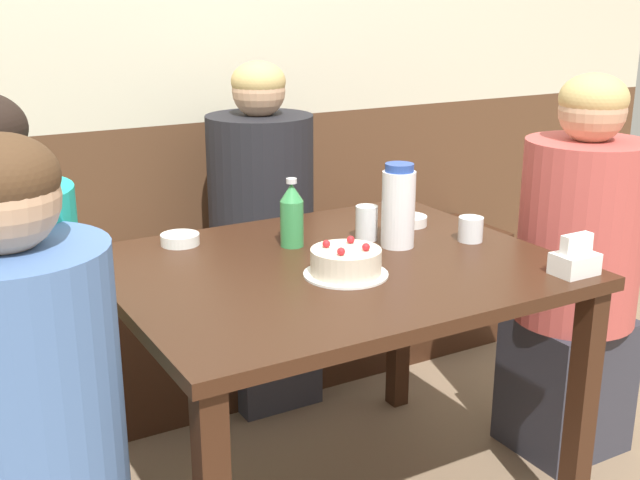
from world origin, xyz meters
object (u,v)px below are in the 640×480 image
(napkin_holder, at_px, (575,260))
(person_grey_tee, at_px, (576,272))
(person_pale_blue_shirt, at_px, (32,451))
(bowl_rice_small, at_px, (409,221))
(person_teal_shirt, at_px, (7,387))
(person_dark_striped, at_px, (262,240))
(water_pitcher, at_px, (398,206))
(glass_water_tall, at_px, (471,229))
(soju_bottle, at_px, (292,214))
(bench_seat, at_px, (217,332))
(bowl_soup_white, at_px, (180,239))
(glass_tumbler_short, at_px, (366,223))
(birthday_cake, at_px, (346,263))

(napkin_holder, relative_size, person_grey_tee, 0.09)
(napkin_holder, distance_m, person_pale_blue_shirt, 1.34)
(bowl_rice_small, xyz_separation_m, person_teal_shirt, (-1.22, -0.22, -0.15))
(person_dark_striped, bearing_deg, water_pitcher, 7.16)
(glass_water_tall, bearing_deg, soju_bottle, 155.32)
(bench_seat, xyz_separation_m, glass_water_tall, (0.44, -0.86, 0.55))
(bowl_rice_small, relative_size, person_grey_tee, 0.09)
(person_pale_blue_shirt, bearing_deg, person_dark_striped, 45.76)
(water_pitcher, relative_size, bowl_soup_white, 2.15)
(glass_water_tall, distance_m, glass_tumbler_short, 0.30)
(soju_bottle, relative_size, glass_water_tall, 2.74)
(soju_bottle, distance_m, person_grey_tee, 0.93)
(bench_seat, height_order, bowl_rice_small, bowl_rice_small)
(water_pitcher, relative_size, glass_tumbler_short, 2.36)
(soju_bottle, bearing_deg, glass_water_tall, -24.68)
(birthday_cake, bearing_deg, glass_tumbler_short, 47.43)
(soju_bottle, bearing_deg, bench_seat, 87.88)
(birthday_cake, bearing_deg, napkin_holder, -28.99)
(bench_seat, xyz_separation_m, person_grey_tee, (0.84, -0.91, 0.37))
(water_pitcher, height_order, person_dark_striped, person_dark_striped)
(napkin_holder, distance_m, bowl_soup_white, 1.07)
(napkin_holder, distance_m, glass_tumbler_short, 0.59)
(person_teal_shirt, bearing_deg, bench_seat, 45.72)
(bench_seat, relative_size, person_teal_shirt, 2.02)
(glass_tumbler_short, xyz_separation_m, person_teal_shirt, (-1.03, -0.16, -0.19))
(person_grey_tee, bearing_deg, bowl_rice_small, -30.98)
(water_pitcher, distance_m, bowl_soup_white, 0.62)
(person_grey_tee, xyz_separation_m, person_dark_striped, (-0.69, 0.81, -0.00))
(water_pitcher, distance_m, glass_water_tall, 0.23)
(person_teal_shirt, xyz_separation_m, person_grey_tee, (1.67, -0.05, -0.01))
(water_pitcher, xyz_separation_m, glass_tumbler_short, (-0.04, 0.10, -0.07))
(soju_bottle, xyz_separation_m, person_teal_shirt, (-0.81, -0.21, -0.23))
(bench_seat, relative_size, bowl_rice_small, 22.56)
(bowl_soup_white, distance_m, glass_water_tall, 0.83)
(bowl_soup_white, xyz_separation_m, glass_tumbler_short, (0.48, -0.22, 0.03))
(birthday_cake, bearing_deg, bench_seat, 88.60)
(bench_seat, xyz_separation_m, birthday_cake, (-0.02, -0.93, 0.55))
(bench_seat, xyz_separation_m, person_pale_blue_shirt, (-0.84, -1.11, 0.36))
(glass_water_tall, relative_size, person_dark_striped, 0.06)
(napkin_holder, distance_m, glass_water_tall, 0.35)
(person_grey_tee, bearing_deg, glass_tumbler_short, -17.98)
(birthday_cake, relative_size, glass_tumbler_short, 2.15)
(birthday_cake, bearing_deg, bowl_soup_white, 120.63)
(glass_water_tall, xyz_separation_m, person_teal_shirt, (-1.28, 0.00, -0.17))
(person_grey_tee, bearing_deg, person_pale_blue_shirt, 6.75)
(water_pitcher, bearing_deg, bowl_soup_white, 148.62)
(soju_bottle, xyz_separation_m, glass_water_tall, (0.46, -0.21, -0.06))
(bench_seat, relative_size, birthday_cake, 11.75)
(bowl_soup_white, bearing_deg, bench_seat, 58.59)
(bench_seat, distance_m, bowl_soup_white, 0.77)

